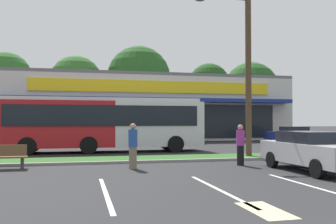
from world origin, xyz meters
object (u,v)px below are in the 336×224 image
Objects in this scene: car_4 at (171,135)px; car_5 at (292,134)px; city_bus at (104,123)px; car_0 at (313,151)px; utility_pole at (246,41)px; bus_stop_bench at (5,156)px; car_1 at (6,136)px; car_3 at (104,136)px; pedestrian_near_bench at (240,145)px; pedestrian_by_pole at (133,146)px.

car_5 reaches higher than car_4.
city_bus is 12.72m from car_0.
utility_pole reaches higher than city_bus.
car_1 is at bearing -79.67° from bus_stop_bench.
car_3 reaches higher than car_4.
car_5 reaches higher than bus_stop_bench.
utility_pole is at bearing -177.65° from car_0.
city_bus is 9.70m from pedestrian_near_bench.
car_0 is 1.00× the size of car_3.
car_3 is 16.19m from car_5.
car_4 is at bearing -0.50° from car_1.
car_3 is (-6.39, 12.29, -5.24)m from utility_pole.
city_bus is at bearing -93.41° from car_3.
bus_stop_bench is at bearing -108.05° from car_3.
car_5 is 2.62× the size of pedestrian_near_bench.
car_1 reaches higher than car_3.
bus_stop_bench is (-11.00, -1.84, -5.45)m from utility_pole.
car_1 is at bearing -141.34° from car_0.
car_3 is at bearing -108.05° from bus_stop_bench.
car_5 is at bearing 20.89° from city_bus.
pedestrian_near_bench is at bearing 174.21° from bus_stop_bench.
utility_pole is at bearing 51.20° from pedestrian_by_pole.
car_0 is at bearing -69.34° from car_3.
bus_stop_bench is at bearing -170.52° from utility_pole.
car_5 is (16.18, -0.70, 0.02)m from car_3.
utility_pole reaches higher than car_3.
car_3 reaches higher than bus_stop_bench.
city_bus reaches higher than car_4.
pedestrian_by_pole is at bearing -109.34° from car_4.
car_1 is at bearing -0.80° from car_5.
pedestrian_by_pole reaches higher than car_0.
car_4 is 2.67× the size of pedestrian_by_pole.
car_1 is 2.69× the size of pedestrian_by_pole.
car_4 is at bearing 48.39° from city_bus.
car_1 is 16.50m from pedestrian_by_pole.
car_0 is at bearing -87.65° from utility_pole.
bus_stop_bench is 0.34× the size of car_0.
car_0 is at bearing -51.34° from car_1.
utility_pole is at bearing -170.52° from bus_stop_bench.
car_1 is at bearing 179.50° from car_4.
car_5 is at bearing -2.47° from car_3.
bus_stop_bench is at bearing -120.08° from city_bus.
car_1 reaches higher than car_5.
pedestrian_by_pole is (4.84, -1.01, 0.39)m from bus_stop_bench.
car_3 is (-6.61, 17.52, -0.05)m from car_0.
bus_stop_bench is 4.96m from pedestrian_by_pole.
car_5 is at bearing -38.77° from pedestrian_near_bench.
car_0 is 2.66× the size of pedestrian_by_pole.
city_bus is 2.51× the size of car_1.
bus_stop_bench is 13.99m from car_1.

